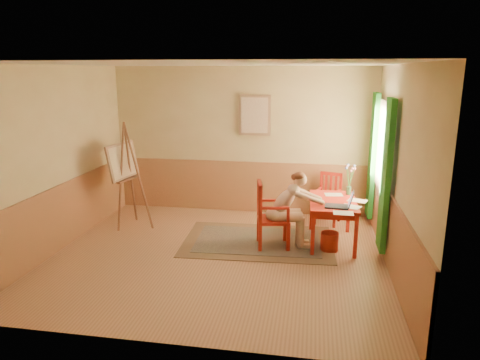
% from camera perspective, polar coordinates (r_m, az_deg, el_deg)
% --- Properties ---
extents(room, '(5.04, 4.54, 2.84)m').
position_cam_1_polar(room, '(6.30, -3.08, 1.99)').
color(room, tan).
rests_on(room, ground).
extents(wainscot, '(5.00, 4.50, 1.00)m').
position_cam_1_polar(wainscot, '(7.28, -1.62, -3.66)').
color(wainscot, '#B4764D').
rests_on(wainscot, room).
extents(window, '(0.12, 2.01, 2.20)m').
position_cam_1_polar(window, '(7.32, 17.76, 2.59)').
color(window, white).
rests_on(window, room).
extents(wall_portrait, '(0.60, 0.05, 0.76)m').
position_cam_1_polar(wall_portrait, '(8.33, 1.91, 8.41)').
color(wall_portrait, '#A47B5E').
rests_on(wall_portrait, room).
extents(rug, '(2.48, 1.72, 0.02)m').
position_cam_1_polar(rug, '(7.24, 2.35, -7.91)').
color(rug, '#8C7251').
rests_on(rug, room).
extents(table, '(0.75, 1.22, 0.72)m').
position_cam_1_polar(table, '(7.12, 11.96, -3.29)').
color(table, red).
rests_on(table, room).
extents(chair_left, '(0.56, 0.55, 1.05)m').
position_cam_1_polar(chair_left, '(6.87, 3.89, -4.58)').
color(chair_left, red).
rests_on(chair_left, room).
extents(chair_back, '(0.50, 0.51, 0.91)m').
position_cam_1_polar(chair_back, '(8.14, 11.42, -2.35)').
color(chair_back, red).
rests_on(chair_back, room).
extents(figure, '(0.93, 0.48, 1.22)m').
position_cam_1_polar(figure, '(6.85, 6.41, -3.40)').
color(figure, '#D6AE8E').
rests_on(figure, room).
extents(laptop, '(0.43, 0.28, 0.25)m').
position_cam_1_polar(laptop, '(6.75, 13.03, -3.06)').
color(laptop, '#1E2338').
rests_on(laptop, table).
extents(papers, '(0.68, 1.19, 0.00)m').
position_cam_1_polar(papers, '(6.97, 13.63, -2.96)').
color(papers, white).
rests_on(papers, table).
extents(vase, '(0.20, 0.26, 0.51)m').
position_cam_1_polar(vase, '(7.44, 14.02, -0.07)').
color(vase, '#3F724C').
rests_on(vase, table).
extents(wastebasket, '(0.30, 0.30, 0.29)m').
position_cam_1_polar(wastebasket, '(6.98, 11.54, -7.83)').
color(wastebasket, '#B42D1B').
rests_on(wastebasket, room).
extents(easel, '(0.67, 0.84, 1.87)m').
position_cam_1_polar(easel, '(7.92, -14.76, 1.87)').
color(easel, brown).
rests_on(easel, room).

